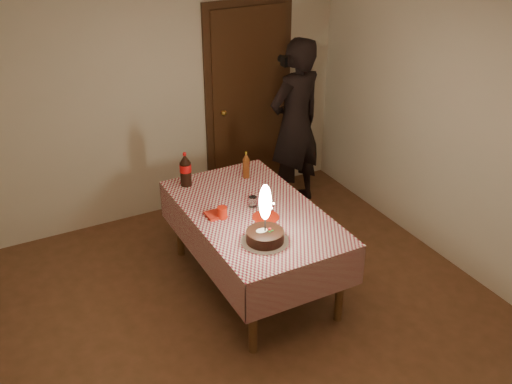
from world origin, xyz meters
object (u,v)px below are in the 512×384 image
red_plate (266,217)px  red_cup (222,213)px  cola_bottle (185,170)px  photographer (295,124)px  birthday_cake (265,229)px  amber_bottle_right (246,166)px  dining_table (253,221)px  clear_cup (253,202)px

red_plate → red_cup: 0.36m
cola_bottle → photographer: 1.47m
red_plate → photographer: bearing=50.6°
birthday_cake → photographer: size_ratio=0.27×
red_cup → birthday_cake: bearing=-73.6°
amber_bottle_right → red_cup: bearing=-132.0°
dining_table → red_plate: bearing=-73.3°
amber_bottle_right → photographer: photographer is taller
amber_bottle_right → photographer: bearing=33.0°
red_plate → photographer: photographer is taller
red_plate → clear_cup: clear_cup is taller
dining_table → amber_bottle_right: bearing=68.3°
clear_cup → photographer: bearing=45.3°
clear_cup → cola_bottle: (-0.35, 0.62, 0.11)m
clear_cup → red_cup: bearing=-170.5°
dining_table → cola_bottle: cola_bottle is taller
birthday_cake → clear_cup: size_ratio=5.42×
red_plate → amber_bottle_right: (0.19, 0.72, 0.11)m
dining_table → photographer: bearing=46.2°
clear_cup → cola_bottle: bearing=119.2°
cola_bottle → amber_bottle_right: (0.54, -0.11, -0.03)m
red_cup → photographer: bearing=39.4°
birthday_cake → clear_cup: bearing=72.2°
birthday_cake → amber_bottle_right: 1.09m
birthday_cake → red_cup: 0.49m
cola_bottle → red_plate: bearing=-66.7°
red_plate → amber_bottle_right: amber_bottle_right is taller
clear_cup → red_plate: bearing=-87.2°
dining_table → cola_bottle: 0.80m
dining_table → birthday_cake: birthday_cake is taller
birthday_cake → red_cup: size_ratio=4.87×
clear_cup → photographer: size_ratio=0.05×
red_plate → amber_bottle_right: bearing=75.3°
dining_table → red_plate: size_ratio=7.82×
clear_cup → photographer: 1.50m
dining_table → clear_cup: clear_cup is taller
birthday_cake → red_plate: bearing=60.3°
birthday_cake → clear_cup: birthday_cake is taller
cola_bottle → photographer: (1.40, 0.44, 0.01)m
red_cup → photographer: (1.36, 1.11, 0.11)m
birthday_cake → amber_bottle_right: bearing=70.4°
amber_bottle_right → birthday_cake: bearing=-109.6°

